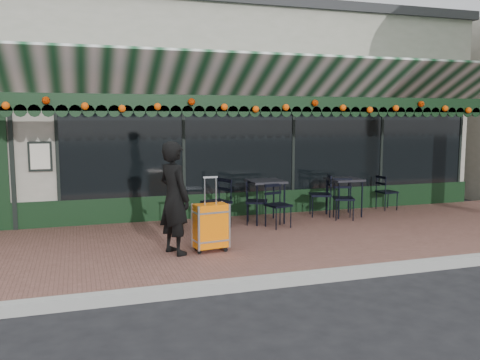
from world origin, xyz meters
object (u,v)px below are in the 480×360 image
object	(u,v)px
chair_b_front	(278,206)
chair_a_right	(387,192)
cafe_table_a	(344,182)
cafe_table_b	(266,184)
chair_a_front	(344,199)
suitcase	(211,227)
chair_a_left	(320,195)
chair_b_right	(257,202)
woman	(174,198)
chair_b_left	(216,203)

from	to	relation	value
chair_b_front	chair_a_right	bearing A→B (deg)	3.95
cafe_table_a	chair_b_front	world-z (taller)	chair_b_front
cafe_table_b	chair_a_front	size ratio (longest dim) A/B	1.01
suitcase	cafe_table_a	bearing A→B (deg)	20.95
chair_a_right	chair_a_left	bearing A→B (deg)	93.55
chair_b_right	chair_b_front	bearing A→B (deg)	-124.95
woman	cafe_table_a	bearing A→B (deg)	-88.89
cafe_table_b	chair_a_right	size ratio (longest dim) A/B	1.06
cafe_table_a	cafe_table_b	distance (m)	1.81
suitcase	chair_b_front	size ratio (longest dim) A/B	1.40
chair_a_right	chair_a_front	xyz separation A→B (m)	(-1.47, -0.67, 0.02)
suitcase	chair_a_right	distance (m)	5.20
cafe_table_b	chair_a_front	distance (m)	1.66
suitcase	cafe_table_a	distance (m)	3.91
suitcase	cafe_table_b	world-z (taller)	suitcase
woman	chair_b_left	xyz separation A→B (m)	(1.10, 1.64, -0.39)
suitcase	chair_b_front	bearing A→B (deg)	29.44
suitcase	chair_a_left	distance (m)	3.55
chair_a_left	chair_a_right	size ratio (longest dim) A/B	1.13
chair_a_left	chair_b_front	size ratio (longest dim) A/B	1.07
suitcase	cafe_table_a	xyz separation A→B (m)	(3.40, 1.91, 0.33)
suitcase	chair_b_left	xyz separation A→B (m)	(0.55, 1.68, 0.08)
cafe_table_b	chair_a_left	xyz separation A→B (m)	(1.31, 0.23, -0.31)
suitcase	chair_b_left	bearing A→B (deg)	63.45
woman	chair_b_right	size ratio (longest dim) A/B	2.00
chair_a_left	chair_a_front	size ratio (longest dim) A/B	1.07
chair_b_right	cafe_table_a	bearing A→B (deg)	-62.37
woman	chair_b_front	distance (m)	2.56
cafe_table_b	chair_a_front	world-z (taller)	cafe_table_b
chair_a_right	chair_a_front	size ratio (longest dim) A/B	0.95
woman	chair_a_right	distance (m)	5.70
woman	suitcase	world-z (taller)	woman
chair_b_left	woman	bearing A→B (deg)	-54.63
chair_b_front	woman	bearing A→B (deg)	-164.62
chair_b_right	cafe_table_b	bearing A→B (deg)	-42.99
chair_a_left	chair_a_front	xyz separation A→B (m)	(0.30, -0.45, -0.03)
chair_a_left	chair_b_right	xyz separation A→B (m)	(-1.54, -0.34, -0.01)
suitcase	chair_b_right	xyz separation A→B (m)	(1.37, 1.71, 0.04)
suitcase	chair_a_front	xyz separation A→B (m)	(3.21, 1.59, 0.03)
chair_a_left	chair_b_front	distance (m)	1.47
chair_a_left	cafe_table_b	bearing A→B (deg)	-61.72
chair_a_left	chair_a_right	bearing A→B (deg)	115.16
woman	suitcase	distance (m)	0.73
chair_a_front	suitcase	bearing A→B (deg)	-133.35
suitcase	chair_a_right	xyz separation A→B (m)	(4.68, 2.26, 0.01)
chair_a_front	chair_b_front	bearing A→B (deg)	-148.42
suitcase	chair_a_front	size ratio (longest dim) A/B	1.39
cafe_table_a	cafe_table_b	bearing A→B (deg)	-176.93
chair_b_left	suitcase	bearing A→B (deg)	-38.79
chair_a_left	chair_b_left	bearing A→B (deg)	-62.94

